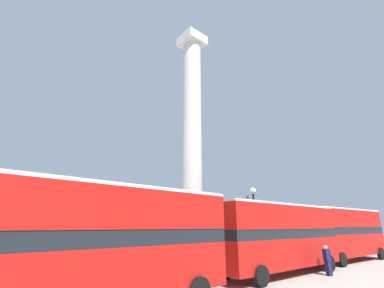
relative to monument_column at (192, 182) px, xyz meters
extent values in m
plane|color=#ADA89E|center=(0.00, 0.00, -6.34)|extent=(200.00, 200.00, 0.00)
cube|color=beige|center=(0.00, 0.00, -5.90)|extent=(6.25, 6.25, 0.88)
cube|color=beige|center=(0.00, 0.00, -5.02)|extent=(4.50, 4.50, 0.88)
cylinder|color=beige|center=(0.00, 0.00, 4.40)|extent=(1.65, 1.65, 17.97)
cube|color=beige|center=(0.00, 0.00, 13.83)|extent=(2.22, 2.22, 0.90)
sphere|color=brown|center=(0.00, 0.00, 14.79)|extent=(1.00, 1.00, 1.00)
cube|color=#B7140F|center=(1.99, -6.29, -5.02)|extent=(10.48, 2.63, 1.64)
cube|color=black|center=(1.99, -6.29, -3.93)|extent=(10.48, 2.58, 0.55)
cube|color=#B7140F|center=(1.99, -6.29, -2.95)|extent=(10.48, 2.63, 1.41)
cube|color=silver|center=(1.99, -6.29, -2.19)|extent=(10.48, 2.63, 0.12)
cylinder|color=black|center=(5.67, -5.12, -5.84)|extent=(1.00, 0.32, 1.00)
cylinder|color=black|center=(5.63, -7.58, -5.84)|extent=(1.00, 0.32, 1.00)
cylinder|color=black|center=(-1.64, -5.00, -5.84)|extent=(1.00, 0.32, 1.00)
cylinder|color=black|center=(-1.68, -7.46, -5.84)|extent=(1.00, 0.32, 1.00)
cube|color=#B7140F|center=(-9.81, -6.65, -4.99)|extent=(10.62, 2.85, 1.70)
cube|color=black|center=(-9.81, -6.65, -3.87)|extent=(10.62, 2.80, 0.55)
cube|color=#B7140F|center=(-9.81, -6.65, -2.88)|extent=(10.62, 2.85, 1.41)
cube|color=silver|center=(-9.81, -6.65, -2.12)|extent=(10.62, 2.85, 0.12)
cylinder|color=black|center=(-6.16, -5.27, -5.84)|extent=(1.01, 0.33, 1.00)
cube|color=#B7140F|center=(12.09, -6.25, -4.98)|extent=(10.49, 3.05, 1.72)
cube|color=black|center=(12.09, -6.25, -3.85)|extent=(10.49, 3.00, 0.55)
cube|color=#B7140F|center=(12.09, -6.25, -2.86)|extent=(10.49, 3.05, 1.42)
cube|color=silver|center=(12.09, -6.25, -2.09)|extent=(10.49, 3.05, 0.12)
cylinder|color=black|center=(15.78, -5.22, -5.84)|extent=(1.02, 0.36, 1.00)
cylinder|color=black|center=(15.64, -7.69, -5.84)|extent=(1.02, 0.36, 1.00)
cylinder|color=black|center=(8.53, -4.81, -5.84)|extent=(1.02, 0.36, 1.00)
cylinder|color=black|center=(8.39, -7.28, -5.84)|extent=(1.02, 0.36, 1.00)
cube|color=beige|center=(9.75, 2.16, -4.81)|extent=(3.22, 2.33, 3.05)
ellipsoid|color=brown|center=(9.75, 2.16, -1.82)|extent=(2.36, 0.96, 0.92)
cone|color=brown|center=(10.87, 2.14, -1.41)|extent=(0.90, 0.52, 0.97)
cylinder|color=brown|center=(9.75, 2.16, -0.91)|extent=(0.36, 0.36, 0.90)
sphere|color=brown|center=(9.75, 2.16, -0.32)|extent=(0.28, 0.28, 0.28)
cylinder|color=brown|center=(10.50, 2.40, -2.79)|extent=(0.20, 0.20, 1.00)
cylinder|color=brown|center=(10.49, 1.89, -2.79)|extent=(0.20, 0.20, 1.00)
cylinder|color=brown|center=(9.00, 2.42, -2.79)|extent=(0.20, 0.20, 1.00)
cylinder|color=brown|center=(8.99, 1.91, -2.79)|extent=(0.20, 0.20, 1.00)
cylinder|color=black|center=(3.56, -3.34, -6.14)|extent=(0.31, 0.31, 0.40)
cylinder|color=black|center=(3.56, -3.34, -3.68)|extent=(0.14, 0.14, 5.31)
sphere|color=white|center=(3.56, -3.34, -0.79)|extent=(0.48, 0.48, 0.48)
cylinder|color=#192347|center=(4.02, -8.09, -5.92)|extent=(0.14, 0.14, 0.83)
cylinder|color=#192347|center=(4.15, -8.29, -5.92)|extent=(0.14, 0.14, 0.83)
cube|color=#191E51|center=(4.08, -8.19, -5.18)|extent=(0.39, 0.48, 0.66)
sphere|color=tan|center=(4.08, -8.19, -4.74)|extent=(0.23, 0.23, 0.23)
cylinder|color=#192347|center=(3.98, -8.14, -5.93)|extent=(0.14, 0.14, 0.82)
cylinder|color=#192347|center=(3.84, -8.33, -5.93)|extent=(0.14, 0.14, 0.82)
cube|color=#191E51|center=(3.91, -8.24, -5.19)|extent=(0.41, 0.46, 0.65)
sphere|color=tan|center=(3.91, -8.24, -4.76)|extent=(0.22, 0.22, 0.22)
camera|label=1|loc=(-13.28, -16.21, -3.48)|focal=24.00mm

